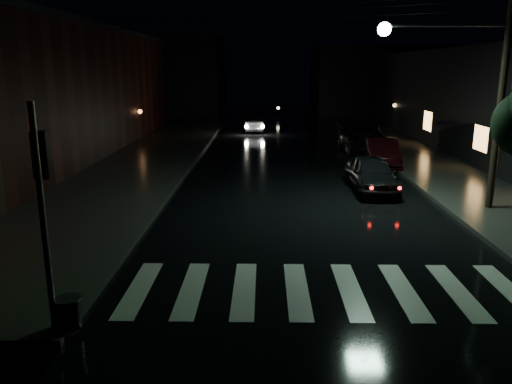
{
  "coord_description": "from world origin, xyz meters",
  "views": [
    {
      "loc": [
        1.64,
        -9.93,
        4.9
      ],
      "look_at": [
        1.42,
        3.25,
        1.6
      ],
      "focal_mm": 35.0,
      "sensor_mm": 36.0,
      "label": 1
    }
  ],
  "objects_px": {
    "parked_car_a": "(372,174)",
    "parked_car_c": "(363,139)",
    "parked_car_b": "(381,152)",
    "oncoming_car": "(254,123)",
    "parked_car_d": "(366,140)"
  },
  "relations": [
    {
      "from": "parked_car_a",
      "to": "parked_car_c",
      "type": "relative_size",
      "value": 0.85
    },
    {
      "from": "parked_car_b",
      "to": "oncoming_car",
      "type": "height_order",
      "value": "parked_car_b"
    },
    {
      "from": "parked_car_b",
      "to": "oncoming_car",
      "type": "distance_m",
      "value": 15.65
    },
    {
      "from": "parked_car_a",
      "to": "parked_car_b",
      "type": "distance_m",
      "value": 5.59
    },
    {
      "from": "parked_car_a",
      "to": "parked_car_c",
      "type": "bearing_deg",
      "value": 80.61
    },
    {
      "from": "parked_car_b",
      "to": "oncoming_car",
      "type": "xyz_separation_m",
      "value": [
        -6.81,
        14.09,
        -0.05
      ]
    },
    {
      "from": "parked_car_a",
      "to": "oncoming_car",
      "type": "bearing_deg",
      "value": 104.53
    },
    {
      "from": "parked_car_a",
      "to": "parked_car_d",
      "type": "distance_m",
      "value": 9.42
    },
    {
      "from": "parked_car_d",
      "to": "oncoming_car",
      "type": "relative_size",
      "value": 1.43
    },
    {
      "from": "parked_car_a",
      "to": "parked_car_d",
      "type": "xyz_separation_m",
      "value": [
        1.6,
        9.28,
        0.08
      ]
    },
    {
      "from": "parked_car_c",
      "to": "oncoming_car",
      "type": "relative_size",
      "value": 1.24
    },
    {
      "from": "parked_car_b",
      "to": "parked_car_c",
      "type": "bearing_deg",
      "value": 95.74
    },
    {
      "from": "parked_car_b",
      "to": "parked_car_d",
      "type": "relative_size",
      "value": 0.76
    },
    {
      "from": "parked_car_c",
      "to": "oncoming_car",
      "type": "height_order",
      "value": "parked_car_c"
    },
    {
      "from": "parked_car_b",
      "to": "parked_car_c",
      "type": "relative_size",
      "value": 0.87
    }
  ]
}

